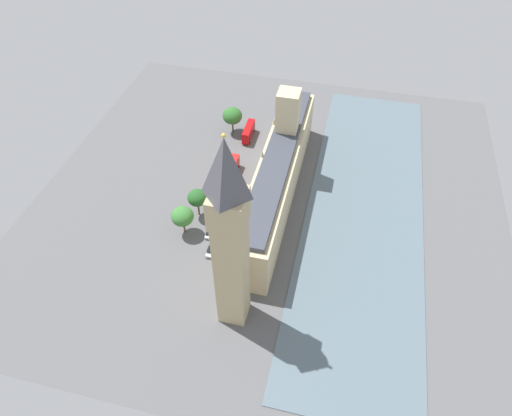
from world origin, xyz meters
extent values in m
plane|color=#565659|center=(0.00, 0.00, 0.00)|extent=(145.20, 145.20, 0.00)
cube|color=slate|center=(-29.93, 0.00, 0.12)|extent=(35.16, 130.68, 0.25)
cube|color=#CCBA8E|center=(-2.00, 0.00, 7.68)|extent=(10.58, 75.20, 15.35)
cube|color=#CCBA8E|center=(-2.00, -13.54, 14.95)|extent=(6.67, 6.67, 29.91)
cube|color=#383D47|center=(-2.00, 0.00, 16.15)|extent=(8.04, 72.19, 1.60)
cone|color=#CCBA8E|center=(2.89, -33.84, 16.60)|extent=(1.20, 1.20, 2.49)
cone|color=#CCBA8E|center=(2.89, -16.92, 16.55)|extent=(1.20, 1.20, 2.40)
cone|color=#CCBA8E|center=(2.89, 0.00, 16.60)|extent=(1.20, 1.20, 2.49)
cone|color=#CCBA8E|center=(2.89, 16.92, 16.34)|extent=(1.20, 1.20, 1.97)
cone|color=#CCBA8E|center=(2.89, 33.84, 16.72)|extent=(1.20, 1.20, 2.74)
cube|color=tan|center=(-0.39, 44.31, 17.01)|extent=(6.65, 6.65, 34.02)
cube|color=tan|center=(-0.39, 44.31, 37.81)|extent=(7.31, 7.31, 7.58)
cylinder|color=silver|center=(3.42, 44.31, 37.81)|extent=(0.25, 5.05, 5.05)
torus|color=black|center=(3.42, 44.31, 37.81)|extent=(0.24, 5.29, 5.29)
cylinder|color=silver|center=(-0.39, 40.50, 37.81)|extent=(5.05, 0.25, 5.05)
torus|color=black|center=(-0.39, 40.50, 37.81)|extent=(5.29, 0.24, 5.29)
pyramid|color=#4C4C54|center=(-0.39, 44.31, 48.26)|extent=(7.31, 7.31, 13.33)
sphere|color=gold|center=(-0.39, 44.31, 55.33)|extent=(0.80, 0.80, 0.80)
cube|color=#B20C0F|center=(14.40, -28.16, 2.65)|extent=(2.64, 10.53, 4.20)
cube|color=black|center=(14.40, -28.16, 2.73)|extent=(2.69, 10.13, 0.70)
cylinder|color=black|center=(15.60, -31.82, 0.55)|extent=(0.36, 1.10, 1.10)
cylinder|color=black|center=(13.30, -31.85, 0.55)|extent=(0.36, 1.10, 1.10)
cylinder|color=black|center=(15.50, -24.47, 0.55)|extent=(0.36, 1.10, 1.10)
cylinder|color=black|center=(13.20, -24.50, 0.55)|extent=(0.36, 1.10, 1.10)
cube|color=red|center=(14.72, -6.90, 2.65)|extent=(2.60, 10.52, 4.20)
cube|color=black|center=(14.72, -6.90, 2.73)|extent=(2.66, 10.13, 0.70)
cylinder|color=black|center=(13.61, -3.21, 0.55)|extent=(0.36, 1.10, 1.10)
cylinder|color=black|center=(15.91, -3.24, 0.55)|extent=(0.36, 1.10, 1.10)
cylinder|color=black|center=(13.54, -10.56, 0.55)|extent=(0.36, 1.10, 1.10)
cylinder|color=black|center=(15.84, -10.59, 0.55)|extent=(0.36, 1.10, 1.10)
cube|color=navy|center=(14.12, 1.98, 0.72)|extent=(2.09, 4.65, 0.75)
cube|color=black|center=(14.10, 2.21, 1.42)|extent=(1.66, 2.64, 0.65)
cylinder|color=black|center=(15.02, 0.60, 0.34)|extent=(0.30, 0.70, 0.68)
cylinder|color=black|center=(13.44, 0.48, 0.34)|extent=(0.30, 0.70, 0.68)
cylinder|color=black|center=(14.79, 3.49, 0.34)|extent=(0.30, 0.70, 0.68)
cylinder|color=black|center=(13.21, 3.37, 0.34)|extent=(0.30, 0.70, 0.68)
cube|color=gold|center=(11.89, 7.78, 0.72)|extent=(1.87, 4.79, 0.75)
cube|color=black|center=(11.88, 7.54, 1.42)|extent=(1.54, 2.69, 0.65)
cylinder|color=black|center=(11.12, 9.32, 0.34)|extent=(0.27, 0.69, 0.68)
cylinder|color=black|center=(12.72, 9.28, 0.34)|extent=(0.27, 0.69, 0.68)
cylinder|color=black|center=(11.05, 6.28, 0.34)|extent=(0.27, 0.69, 0.68)
cylinder|color=black|center=(12.65, 6.24, 0.34)|extent=(0.27, 0.69, 0.68)
cube|color=silver|center=(13.80, 20.69, 0.72)|extent=(2.03, 4.38, 0.75)
cube|color=black|center=(13.80, 20.91, 1.42)|extent=(1.66, 2.48, 0.65)
cylinder|color=black|center=(14.71, 19.35, 0.34)|extent=(0.28, 0.69, 0.68)
cylinder|color=black|center=(13.01, 19.28, 0.34)|extent=(0.28, 0.69, 0.68)
cylinder|color=black|center=(14.60, 22.10, 0.34)|extent=(0.28, 0.69, 0.68)
cylinder|color=black|center=(12.90, 22.04, 0.34)|extent=(0.28, 0.69, 0.68)
cube|color=#B7B7BC|center=(11.47, 27.20, 0.72)|extent=(1.87, 4.46, 0.75)
cube|color=black|center=(11.47, 26.98, 1.42)|extent=(1.55, 2.50, 0.65)
cylinder|color=black|center=(10.63, 28.61, 0.34)|extent=(0.26, 0.68, 0.68)
cylinder|color=black|center=(12.27, 28.63, 0.34)|extent=(0.26, 0.68, 0.68)
cylinder|color=black|center=(10.67, 25.77, 0.34)|extent=(0.26, 0.68, 0.68)
cylinder|color=black|center=(12.31, 25.80, 0.34)|extent=(0.26, 0.68, 0.68)
cylinder|color=black|center=(6.80, 19.52, 0.68)|extent=(0.55, 0.55, 1.36)
sphere|color=beige|center=(6.80, 19.52, 1.49)|extent=(0.26, 0.26, 0.26)
cube|color=maroon|center=(6.73, 19.25, 0.75)|extent=(0.33, 0.17, 0.24)
cylinder|color=brown|center=(19.43, 13.49, 2.49)|extent=(0.56, 0.56, 4.97)
ellipsoid|color=#235623|center=(19.43, 13.49, 7.17)|extent=(5.85, 5.85, 4.97)
cylinder|color=brown|center=(21.30, 21.26, 2.10)|extent=(0.56, 0.56, 4.21)
ellipsoid|color=#387533|center=(21.30, 21.26, 6.64)|extent=(6.50, 6.50, 5.52)
cylinder|color=brown|center=(20.96, -30.36, 2.15)|extent=(0.56, 0.56, 4.31)
ellipsoid|color=#2D6628|center=(20.96, -30.36, 6.97)|extent=(7.10, 7.10, 6.04)
cylinder|color=black|center=(20.39, -27.87, 2.85)|extent=(0.18, 0.18, 5.71)
sphere|color=#F2EAC6|center=(20.39, -27.87, 5.99)|extent=(0.56, 0.56, 0.56)
camera|label=1|loc=(-20.23, 103.14, 100.91)|focal=31.85mm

